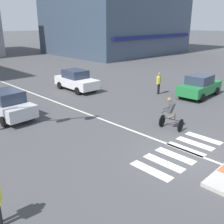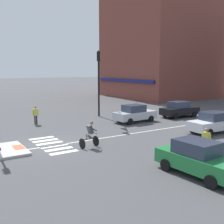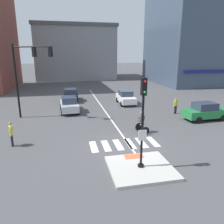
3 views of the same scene
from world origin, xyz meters
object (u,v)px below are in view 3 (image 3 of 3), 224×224
signal_pole (143,115)px  car_silver_westbound_far (69,104)px  car_black_westbound_distant (71,95)px  pedestrian_waiting_far_side (176,104)px  car_green_cross_right (205,111)px  traffic_light_mast (26,69)px  pedestrian_at_curb_left (11,132)px  cyclist (142,122)px  car_white_eastbound_far (126,97)px

signal_pole → car_silver_westbound_far: (-3.44, 12.79, -2.14)m
car_black_westbound_distant → pedestrian_waiting_far_side: pedestrian_waiting_far_side is taller
car_green_cross_right → traffic_light_mast: bearing=166.6°
signal_pole → pedestrian_waiting_far_side: size_ratio=2.79×
car_black_westbound_distant → pedestrian_waiting_far_side: bearing=-39.8°
car_silver_westbound_far → pedestrian_at_curb_left: bearing=-115.2°
car_black_westbound_distant → car_silver_westbound_far: (-0.30, -5.57, 0.00)m
car_silver_westbound_far → cyclist: size_ratio=2.49×
traffic_light_mast → car_green_cross_right: traffic_light_mast is taller
car_white_eastbound_far → car_silver_westbound_far: bearing=-160.5°
pedestrian_waiting_far_side → cyclist: bearing=-139.1°
signal_pole → cyclist: signal_pole is taller
signal_pole → traffic_light_mast: bearing=122.7°
car_black_westbound_distant → pedestrian_at_curb_left: pedestrian_at_curb_left is taller
car_green_cross_right → cyclist: (-6.89, -2.03, 0.06)m
pedestrian_at_curb_left → pedestrian_waiting_far_side: size_ratio=1.00×
traffic_light_mast → car_silver_westbound_far: bearing=26.5°
car_white_eastbound_far → pedestrian_waiting_far_side: pedestrian_waiting_far_side is taller
car_black_westbound_distant → car_white_eastbound_far: (6.57, -3.14, 0.00)m
cyclist → pedestrian_waiting_far_side: size_ratio=1.01×
car_green_cross_right → cyclist: cyclist is taller
traffic_light_mast → car_silver_westbound_far: size_ratio=1.62×
car_white_eastbound_far → pedestrian_waiting_far_side: bearing=-55.5°
traffic_light_mast → signal_pole: bearing=-57.3°
signal_pole → pedestrian_waiting_far_side: signal_pole is taller
car_green_cross_right → cyclist: size_ratio=2.49×
pedestrian_at_curb_left → car_black_westbound_distant: bearing=73.2°
cyclist → pedestrian_at_curb_left: size_ratio=1.01×
car_silver_westbound_far → pedestrian_waiting_far_side: (10.63, -3.04, 0.17)m
car_silver_westbound_far → cyclist: 9.31m
signal_pole → car_green_cross_right: signal_pole is taller
traffic_light_mast → pedestrian_at_curb_left: bearing=-92.3°
signal_pole → pedestrian_at_curb_left: 8.84m
car_green_cross_right → car_white_eastbound_far: (-5.37, 8.01, 0.00)m
car_white_eastbound_far → pedestrian_at_curb_left: bearing=-135.3°
traffic_light_mast → cyclist: bearing=-33.0°
traffic_light_mast → car_white_eastbound_far: traffic_light_mast is taller
cyclist → pedestrian_waiting_far_side: (5.28, 4.57, 0.11)m
car_black_westbound_distant → pedestrian_at_curb_left: (-4.17, -13.78, 0.17)m
car_silver_westbound_far → car_white_eastbound_far: 7.29m
car_green_cross_right → car_silver_westbound_far: 13.46m
pedestrian_waiting_far_side → traffic_light_mast: bearing=175.0°
car_green_cross_right → cyclist: 7.18m
car_black_westbound_distant → pedestrian_waiting_far_side: size_ratio=2.50×
car_silver_westbound_far → pedestrian_at_curb_left: size_ratio=2.50×
car_green_cross_right → car_white_eastbound_far: same height
signal_pole → pedestrian_waiting_far_side: (7.19, 9.74, -1.97)m
pedestrian_at_curb_left → signal_pole: bearing=-32.1°
traffic_light_mast → car_silver_westbound_far: traffic_light_mast is taller
car_green_cross_right → car_black_westbound_distant: bearing=136.9°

